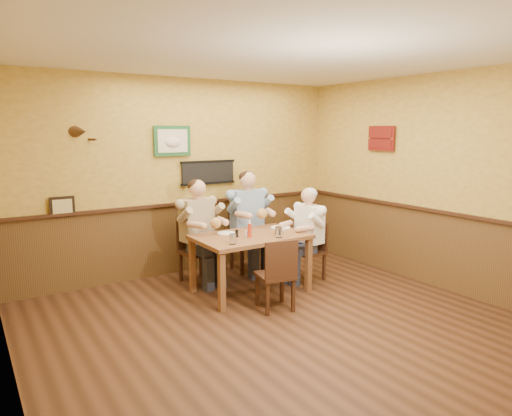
{
  "coord_description": "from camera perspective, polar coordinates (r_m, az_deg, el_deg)",
  "views": [
    {
      "loc": [
        -2.73,
        -3.58,
        2.06
      ],
      "look_at": [
        0.35,
        1.16,
        1.1
      ],
      "focal_mm": 32.0,
      "sensor_mm": 36.0,
      "label": 1
    }
  ],
  "objects": [
    {
      "name": "diner_blue_polo",
      "position": [
        6.72,
        -1.11,
        -2.34
      ],
      "size": [
        0.67,
        0.67,
        1.33
      ],
      "primitive_type": null,
      "rotation": [
        0.0,
        0.0,
        -0.09
      ],
      "color": "#86A3CA",
      "rests_on": "ground"
    },
    {
      "name": "cola_tumbler",
      "position": [
        5.84,
        2.81,
        -2.82
      ],
      "size": [
        0.08,
        0.08,
        0.1
      ],
      "primitive_type": "cylinder",
      "rotation": [
        0.0,
        0.0,
        0.07
      ],
      "color": "black",
      "rests_on": "dining_table"
    },
    {
      "name": "pepper_shaker",
      "position": [
        5.7,
        -2.42,
        -3.18
      ],
      "size": [
        0.04,
        0.04,
        0.09
      ],
      "primitive_type": "cylinder",
      "rotation": [
        0.0,
        0.0,
        -0.1
      ],
      "color": "black",
      "rests_on": "dining_table"
    },
    {
      "name": "water_glass_mid",
      "position": [
        5.67,
        2.93,
        -3.1
      ],
      "size": [
        0.1,
        0.1,
        0.12
      ],
      "primitive_type": "cylinder",
      "rotation": [
        0.0,
        0.0,
        0.25
      ],
      "color": "white",
      "rests_on": "dining_table"
    },
    {
      "name": "hot_sauce_bottle",
      "position": [
        5.67,
        -0.8,
        -2.71
      ],
      "size": [
        0.06,
        0.06,
        0.2
      ],
      "primitive_type": "cylinder",
      "rotation": [
        0.0,
        0.0,
        0.25
      ],
      "color": "red",
      "rests_on": "dining_table"
    },
    {
      "name": "water_glass_left",
      "position": [
        5.34,
        -2.94,
        -3.91
      ],
      "size": [
        0.1,
        0.1,
        0.12
      ],
      "primitive_type": "cylinder",
      "rotation": [
        0.0,
        0.0,
        -0.32
      ],
      "color": "silver",
      "rests_on": "dining_table"
    },
    {
      "name": "chair_back_right",
      "position": [
        6.76,
        -1.11,
        -4.0
      ],
      "size": [
        0.47,
        0.47,
        0.93
      ],
      "primitive_type": null,
      "rotation": [
        0.0,
        0.0,
        -0.09
      ],
      "color": "#3E2313",
      "rests_on": "ground"
    },
    {
      "name": "chair_near_side",
      "position": [
        5.34,
        2.4,
        -8.18
      ],
      "size": [
        0.47,
        0.47,
        0.85
      ],
      "primitive_type": null,
      "rotation": [
        0.0,
        0.0,
        2.93
      ],
      "color": "#3E2313",
      "rests_on": "ground"
    },
    {
      "name": "dining_table",
      "position": [
        5.84,
        -0.68,
        -4.25
      ],
      "size": [
        1.4,
        0.9,
        0.75
      ],
      "color": "brown",
      "rests_on": "ground"
    },
    {
      "name": "diner_tan_shirt",
      "position": [
        6.26,
        -7.36,
        -3.57
      ],
      "size": [
        0.67,
        0.67,
        1.28
      ],
      "primitive_type": null,
      "rotation": [
        0.0,
        0.0,
        0.14
      ],
      "color": "tan",
      "rests_on": "ground"
    },
    {
      "name": "plate_far_right",
      "position": [
        6.23,
        3.08,
        -2.44
      ],
      "size": [
        0.35,
        0.35,
        0.02
      ],
      "primitive_type": "cylinder",
      "rotation": [
        0.0,
        0.0,
        0.41
      ],
      "color": "white",
      "rests_on": "dining_table"
    },
    {
      "name": "salt_shaker",
      "position": [
        5.71,
        -1.19,
        -3.23
      ],
      "size": [
        0.04,
        0.04,
        0.08
      ],
      "primitive_type": "cylinder",
      "rotation": [
        0.0,
        0.0,
        -0.41
      ],
      "color": "silver",
      "rests_on": "dining_table"
    },
    {
      "name": "chair_back_left",
      "position": [
        6.31,
        -7.32,
        -5.26
      ],
      "size": [
        0.47,
        0.47,
        0.89
      ],
      "primitive_type": null,
      "rotation": [
        0.0,
        0.0,
        0.14
      ],
      "color": "#3E2313",
      "rests_on": "ground"
    },
    {
      "name": "room",
      "position": [
        4.74,
        4.32,
        5.09
      ],
      "size": [
        5.02,
        5.03,
        2.81
      ],
      "color": "#351D0F",
      "rests_on": "ground"
    },
    {
      "name": "chair_right_end",
      "position": [
        6.42,
        6.62,
        -5.36
      ],
      "size": [
        0.41,
        0.41,
        0.81
      ],
      "primitive_type": null,
      "rotation": [
        0.0,
        0.0,
        -1.48
      ],
      "color": "#3E2313",
      "rests_on": "ground"
    },
    {
      "name": "plate_far_left",
      "position": [
        5.9,
        -3.78,
        -3.14
      ],
      "size": [
        0.28,
        0.28,
        0.02
      ],
      "primitive_type": "cylinder",
      "rotation": [
        0.0,
        0.0,
        -0.26
      ],
      "color": "white",
      "rests_on": "dining_table"
    },
    {
      "name": "diner_white_elder",
      "position": [
        6.38,
        6.65,
        -3.85
      ],
      "size": [
        0.58,
        0.58,
        1.16
      ],
      "primitive_type": null,
      "rotation": [
        0.0,
        0.0,
        -1.48
      ],
      "color": "white",
      "rests_on": "ground"
    }
  ]
}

